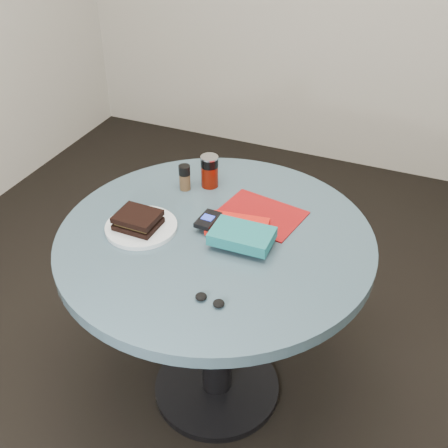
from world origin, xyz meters
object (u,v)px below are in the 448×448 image
at_px(headphones, 210,300).
at_px(soda_can, 210,171).
at_px(mp3_player, 208,220).
at_px(table, 216,274).
at_px(red_book, 238,227).
at_px(magazine, 260,214).
at_px(sandwich, 138,220).
at_px(pepper_grinder, 185,177).
at_px(novel, 242,236).
at_px(plate, 141,227).

bearing_deg(headphones, soda_can, 114.20).
bearing_deg(headphones, mp3_player, 115.12).
xyz_separation_m(table, headphones, (0.11, -0.29, 0.17)).
bearing_deg(table, red_book, 43.89).
distance_m(magazine, mp3_player, 0.19).
height_order(table, mp3_player, mp3_player).
height_order(soda_can, red_book, soda_can).
bearing_deg(soda_can, table, -62.55).
bearing_deg(headphones, sandwich, 147.91).
bearing_deg(mp3_player, soda_can, 112.94).
bearing_deg(mp3_player, table, -38.38).
bearing_deg(red_book, pepper_grinder, 141.06).
bearing_deg(magazine, pepper_grinder, -179.21).
height_order(pepper_grinder, novel, pepper_grinder).
bearing_deg(magazine, red_book, -99.61).
bearing_deg(mp3_player, novel, -20.50).
height_order(table, plate, plate).
bearing_deg(magazine, table, -110.19).
relative_size(soda_can, magazine, 0.44).
relative_size(soda_can, headphones, 1.29).
distance_m(pepper_grinder, headphones, 0.59).
relative_size(magazine, headphones, 2.94).
bearing_deg(sandwich, red_book, 23.05).
xyz_separation_m(soda_can, novel, (0.23, -0.28, -0.02)).
height_order(red_book, novel, novel).
relative_size(soda_can, pepper_grinder, 1.25).
relative_size(table, plate, 4.38).
xyz_separation_m(plate, soda_can, (0.09, 0.33, 0.05)).
bearing_deg(mp3_player, red_book, 13.68).
relative_size(plate, novel, 1.23).
distance_m(magazine, novel, 0.18).
xyz_separation_m(plate, red_book, (0.28, 0.12, 0.01)).
xyz_separation_m(plate, sandwich, (-0.01, -0.01, 0.03)).
relative_size(table, pepper_grinder, 10.76).
bearing_deg(magazine, headphones, -77.63).
height_order(magazine, novel, novel).
relative_size(red_book, mp3_player, 1.89).
bearing_deg(headphones, red_book, 99.26).
relative_size(red_book, novel, 1.00).
bearing_deg(plate, pepper_grinder, 85.47).
height_order(sandwich, pepper_grinder, pepper_grinder).
height_order(novel, mp3_player, novel).
distance_m(soda_can, novel, 0.37).
bearing_deg(magazine, mp3_player, -125.38).
relative_size(table, soda_can, 8.58).
distance_m(pepper_grinder, mp3_player, 0.25).
height_order(sandwich, headphones, sandwich).
bearing_deg(novel, sandwich, -172.67).
xyz_separation_m(red_book, mp3_player, (-0.09, -0.02, 0.02)).
distance_m(plate, pepper_grinder, 0.28).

